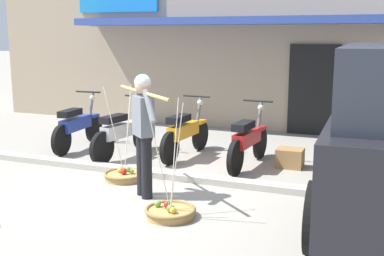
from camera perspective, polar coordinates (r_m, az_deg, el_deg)
The scene contains 11 objects.
ground_plane at distance 7.06m, azimuth -5.01°, elevation -7.41°, with size 90.00×90.00×0.00m, color gray.
sidewalk_curb at distance 7.65m, azimuth -2.63°, elevation -5.54°, with size 20.00×0.24×0.10m, color #AEA89C.
fruit_vendor at distance 6.62m, azimuth -5.70°, elevation 0.10°, with size 1.34×1.19×1.70m.
fruit_basket_left_side at distance 7.64m, azimuth -7.92°, elevation -5.45°, with size 0.64×0.64×1.45m.
fruit_basket_right_side at distance 6.09m, azimuth -2.58°, elevation -9.69°, with size 0.64×0.64×1.45m.
motorcycle_nearest_shop at distance 9.75m, azimuth -13.27°, elevation 0.23°, with size 0.54×1.82×1.09m.
motorcycle_second_in_row at distance 8.93m, azimuth -8.14°, elevation -0.57°, with size 0.54×1.82×1.09m.
motorcycle_third_in_row at distance 8.83m, azimuth -0.83°, elevation -0.58°, with size 0.54×1.82×1.09m.
motorcycle_end_of_row at distance 8.24m, azimuth 6.58°, elevation -1.49°, with size 0.54×1.82×1.09m.
storefront_building at distance 13.85m, azimuth 7.64°, elevation 10.38°, with size 13.00×6.00×4.20m.
wooden_crate at distance 8.40m, azimuth 11.39°, elevation -3.46°, with size 0.44×0.36×0.32m, color olive.
Camera 1 is at (3.07, -5.96, 2.22)m, focal length 45.59 mm.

